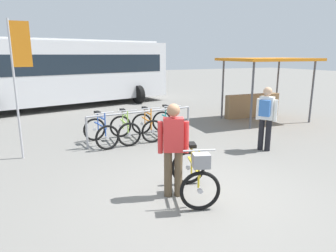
{
  "coord_description": "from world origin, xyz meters",
  "views": [
    {
      "loc": [
        -2.7,
        -4.29,
        2.43
      ],
      "look_at": [
        -0.08,
        1.19,
        1.0
      ],
      "focal_mm": 32.61,
      "sensor_mm": 36.0,
      "label": 1
    }
  ],
  "objects_px": {
    "racked_bike_blue": "(101,132)",
    "racked_bike_teal": "(168,124)",
    "racked_bike_lime": "(125,129)",
    "market_stall": "(261,82)",
    "pedestrian_with_backpack": "(266,115)",
    "bus_distant": "(64,70)",
    "banner_flag": "(19,63)",
    "racked_bike_orange": "(147,126)",
    "person_with_featured_bike": "(173,146)",
    "featured_bicycle": "(195,174)"
  },
  "relations": [
    {
      "from": "racked_bike_blue",
      "to": "racked_bike_teal",
      "type": "height_order",
      "value": "same"
    },
    {
      "from": "pedestrian_with_backpack",
      "to": "market_stall",
      "type": "bearing_deg",
      "value": 50.11
    },
    {
      "from": "pedestrian_with_backpack",
      "to": "person_with_featured_bike",
      "type": "bearing_deg",
      "value": -158.11
    },
    {
      "from": "bus_distant",
      "to": "banner_flag",
      "type": "distance_m",
      "value": 7.52
    },
    {
      "from": "featured_bicycle",
      "to": "racked_bike_teal",
      "type": "bearing_deg",
      "value": 70.74
    },
    {
      "from": "featured_bicycle",
      "to": "racked_bike_lime",
      "type": "bearing_deg",
      "value": 89.95
    },
    {
      "from": "racked_bike_teal",
      "to": "market_stall",
      "type": "height_order",
      "value": "market_stall"
    },
    {
      "from": "racked_bike_lime",
      "to": "market_stall",
      "type": "bearing_deg",
      "value": 8.25
    },
    {
      "from": "racked_bike_lime",
      "to": "person_with_featured_bike",
      "type": "bearing_deg",
      "value": -94.53
    },
    {
      "from": "racked_bike_lime",
      "to": "market_stall",
      "type": "relative_size",
      "value": 0.35
    },
    {
      "from": "featured_bicycle",
      "to": "bus_distant",
      "type": "height_order",
      "value": "bus_distant"
    },
    {
      "from": "bus_distant",
      "to": "market_stall",
      "type": "distance_m",
      "value": 8.81
    },
    {
      "from": "racked_bike_lime",
      "to": "racked_bike_orange",
      "type": "xyz_separation_m",
      "value": [
        0.7,
        0.05,
        0.0
      ]
    },
    {
      "from": "racked_bike_lime",
      "to": "market_stall",
      "type": "xyz_separation_m",
      "value": [
        5.63,
        0.82,
        1.03
      ]
    },
    {
      "from": "featured_bicycle",
      "to": "banner_flag",
      "type": "bearing_deg",
      "value": 125.12
    },
    {
      "from": "racked_bike_lime",
      "to": "banner_flag",
      "type": "xyz_separation_m",
      "value": [
        -2.52,
        -0.33,
        1.86
      ]
    },
    {
      "from": "pedestrian_with_backpack",
      "to": "market_stall",
      "type": "height_order",
      "value": "market_stall"
    },
    {
      "from": "racked_bike_blue",
      "to": "pedestrian_with_backpack",
      "type": "relative_size",
      "value": 0.7
    },
    {
      "from": "racked_bike_blue",
      "to": "market_stall",
      "type": "height_order",
      "value": "market_stall"
    },
    {
      "from": "racked_bike_lime",
      "to": "racked_bike_teal",
      "type": "relative_size",
      "value": 0.98
    },
    {
      "from": "racked_bike_blue",
      "to": "bus_distant",
      "type": "bearing_deg",
      "value": 89.83
    },
    {
      "from": "racked_bike_lime",
      "to": "racked_bike_teal",
      "type": "xyz_separation_m",
      "value": [
        1.4,
        0.1,
        0.0
      ]
    },
    {
      "from": "market_stall",
      "to": "racked_bike_orange",
      "type": "bearing_deg",
      "value": -171.15
    },
    {
      "from": "racked_bike_lime",
      "to": "pedestrian_with_backpack",
      "type": "height_order",
      "value": "pedestrian_with_backpack"
    },
    {
      "from": "racked_bike_orange",
      "to": "person_with_featured_bike",
      "type": "bearing_deg",
      "value": -104.91
    },
    {
      "from": "featured_bicycle",
      "to": "market_stall",
      "type": "xyz_separation_m",
      "value": [
        5.64,
        4.73,
        0.95
      ]
    },
    {
      "from": "person_with_featured_bike",
      "to": "bus_distant",
      "type": "xyz_separation_m",
      "value": [
        -0.39,
        10.62,
        0.83
      ]
    },
    {
      "from": "racked_bike_blue",
      "to": "person_with_featured_bike",
      "type": "xyz_separation_m",
      "value": [
        0.41,
        -3.62,
        0.54
      ]
    },
    {
      "from": "racked_bike_teal",
      "to": "pedestrian_with_backpack",
      "type": "distance_m",
      "value": 2.97
    },
    {
      "from": "racked_bike_blue",
      "to": "market_stall",
      "type": "bearing_deg",
      "value": 7.78
    },
    {
      "from": "racked_bike_orange",
      "to": "bus_distant",
      "type": "height_order",
      "value": "bus_distant"
    },
    {
      "from": "bus_distant",
      "to": "racked_bike_teal",
      "type": "bearing_deg",
      "value": -73.16
    },
    {
      "from": "racked_bike_teal",
      "to": "featured_bicycle",
      "type": "height_order",
      "value": "same"
    },
    {
      "from": "racked_bike_orange",
      "to": "racked_bike_teal",
      "type": "distance_m",
      "value": 0.7
    },
    {
      "from": "racked_bike_lime",
      "to": "racked_bike_orange",
      "type": "distance_m",
      "value": 0.7
    },
    {
      "from": "racked_bike_blue",
      "to": "pedestrian_with_backpack",
      "type": "distance_m",
      "value": 4.38
    },
    {
      "from": "racked_bike_blue",
      "to": "racked_bike_orange",
      "type": "height_order",
      "value": "same"
    },
    {
      "from": "market_stall",
      "to": "racked_bike_blue",
      "type": "bearing_deg",
      "value": -172.22
    },
    {
      "from": "racked_bike_orange",
      "to": "racked_bike_teal",
      "type": "xyz_separation_m",
      "value": [
        0.7,
        0.05,
        -0.0
      ]
    },
    {
      "from": "racked_bike_lime",
      "to": "bus_distant",
      "type": "bearing_deg",
      "value": 95.57
    },
    {
      "from": "pedestrian_with_backpack",
      "to": "racked_bike_blue",
      "type": "bearing_deg",
      "value": 148.0
    },
    {
      "from": "bus_distant",
      "to": "banner_flag",
      "type": "xyz_separation_m",
      "value": [
        -1.84,
        -7.28,
        0.49
      ]
    },
    {
      "from": "racked_bike_blue",
      "to": "person_with_featured_bike",
      "type": "distance_m",
      "value": 3.68
    },
    {
      "from": "racked_bike_orange",
      "to": "banner_flag",
      "type": "bearing_deg",
      "value": -173.35
    },
    {
      "from": "racked_bike_orange",
      "to": "person_with_featured_bike",
      "type": "xyz_separation_m",
      "value": [
        -0.99,
        -3.72,
        0.54
      ]
    },
    {
      "from": "featured_bicycle",
      "to": "pedestrian_with_backpack",
      "type": "distance_m",
      "value": 3.41
    },
    {
      "from": "racked_bike_teal",
      "to": "racked_bike_lime",
      "type": "bearing_deg",
      "value": -176.02
    },
    {
      "from": "person_with_featured_bike",
      "to": "racked_bike_teal",
      "type": "bearing_deg",
      "value": 65.85
    },
    {
      "from": "racked_bike_blue",
      "to": "racked_bike_teal",
      "type": "bearing_deg",
      "value": 3.98
    },
    {
      "from": "racked_bike_lime",
      "to": "bus_distant",
      "type": "distance_m",
      "value": 7.12
    }
  ]
}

